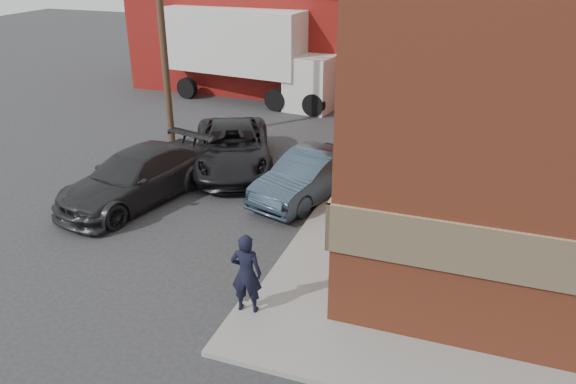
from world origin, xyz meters
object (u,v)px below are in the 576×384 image
Objects in this scene: suv_b at (136,177)px; box_truck at (256,49)px; warehouse at (298,32)px; sedan at (309,175)px; man at (246,273)px; utility_pole at (161,18)px; suv_a at (233,147)px.

suv_b is 12.17m from box_truck.
suv_b is (0.33, -16.10, -2.04)m from warehouse.
suv_b is at bearing -140.63° from sedan.
suv_b is at bearing -45.84° from man.
utility_pole is (-1.50, -11.00, 1.93)m from warehouse.
utility_pole reaches higher than sedan.
suv_a is 1.04× the size of suv_b.
utility_pole is at bearing 123.63° from suv_b.
warehouse is 3.69× the size of sedan.
man is at bearing -51.72° from utility_pole.
utility_pole reaches higher than box_truck.
utility_pole is 5.54m from suv_a.
suv_a is at bearing 173.76° from sedan.
man is 6.18m from sedan.
warehouse reaches higher than box_truck.
suv_b is at bearing -88.81° from warehouse.
box_truck is (-6.53, 16.14, 1.51)m from man.
utility_pole is at bearing 128.61° from suv_a.
man is at bearing -23.40° from suv_b.
warehouse is 11.27m from utility_pole.
utility_pole reaches higher than warehouse.
warehouse is 4.18m from box_truck.
sedan is 0.80× the size of suv_a.
suv_b is (-5.47, 4.15, -0.25)m from man.
man reaches higher than sedan.
suv_a is (-3.24, 1.40, 0.04)m from sedan.
suv_b is (1.83, -5.10, -3.97)m from utility_pole.
sedan is at bearing -48.54° from suv_a.
suv_a is at bearing -71.64° from man.
utility_pole is 7.28m from box_truck.
warehouse is 9.02× the size of man.
warehouse reaches higher than suv_b.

